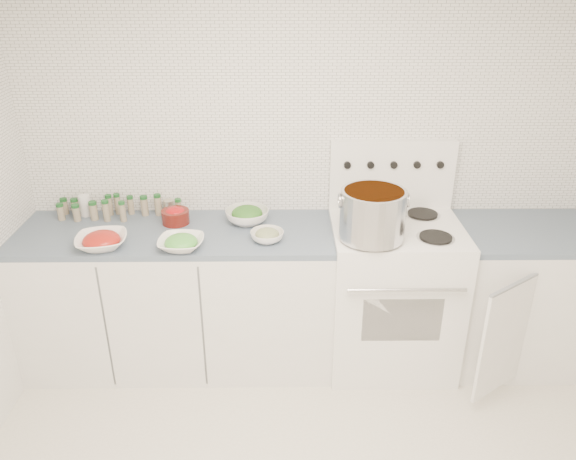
% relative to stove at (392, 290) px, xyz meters
% --- Properties ---
extents(room_walls, '(3.54, 3.04, 2.52)m').
position_rel_stove_xyz_m(room_walls, '(-0.48, -1.19, 1.06)').
color(room_walls, white).
rests_on(room_walls, ground).
extents(counter_left, '(1.85, 0.62, 0.90)m').
position_rel_stove_xyz_m(counter_left, '(-1.30, 0.00, -0.05)').
color(counter_left, white).
rests_on(counter_left, ground).
extents(stove, '(0.76, 0.70, 1.36)m').
position_rel_stove_xyz_m(stove, '(0.00, 0.00, 0.00)').
color(stove, white).
rests_on(stove, ground).
extents(counter_right, '(0.89, 0.86, 0.90)m').
position_rel_stove_xyz_m(counter_right, '(0.82, -0.00, -0.05)').
color(counter_right, white).
rests_on(counter_right, ground).
extents(stock_pot, '(0.38, 0.36, 0.27)m').
position_rel_stove_xyz_m(stock_pot, '(-0.18, -0.18, 0.60)').
color(stock_pot, silver).
rests_on(stock_pot, stove).
extents(bowl_tomato, '(0.32, 0.32, 0.09)m').
position_rel_stove_xyz_m(bowl_tomato, '(-1.67, -0.19, 0.44)').
color(bowl_tomato, white).
rests_on(bowl_tomato, counter_left).
extents(bowl_snowpea, '(0.26, 0.26, 0.08)m').
position_rel_stove_xyz_m(bowl_snowpea, '(-1.23, -0.22, 0.44)').
color(bowl_snowpea, white).
rests_on(bowl_snowpea, counter_left).
extents(bowl_broccoli, '(0.32, 0.32, 0.10)m').
position_rel_stove_xyz_m(bowl_broccoli, '(-0.88, 0.13, 0.45)').
color(bowl_broccoli, white).
rests_on(bowl_broccoli, counter_left).
extents(bowl_zucchini, '(0.24, 0.24, 0.08)m').
position_rel_stove_xyz_m(bowl_zucchini, '(-0.76, -0.13, 0.44)').
color(bowl_zucchini, white).
rests_on(bowl_zucchini, counter_left).
extents(bowl_pepper, '(0.16, 0.16, 0.10)m').
position_rel_stove_xyz_m(bowl_pepper, '(-1.31, 0.12, 0.45)').
color(bowl_pepper, '#55140E').
rests_on(bowl_pepper, counter_left).
extents(salt_canister, '(0.09, 0.09, 0.13)m').
position_rel_stove_xyz_m(salt_canister, '(-1.89, 0.24, 0.47)').
color(salt_canister, white).
rests_on(salt_canister, counter_left).
extents(tin_can, '(0.07, 0.07, 0.09)m').
position_rel_stove_xyz_m(tin_can, '(-1.38, 0.26, 0.45)').
color(tin_can, '#B7AE9B').
rests_on(tin_can, counter_left).
extents(spice_cluster, '(0.75, 0.16, 0.14)m').
position_rel_stove_xyz_m(spice_cluster, '(-1.73, 0.22, 0.46)').
color(spice_cluster, gray).
rests_on(spice_cluster, counter_left).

